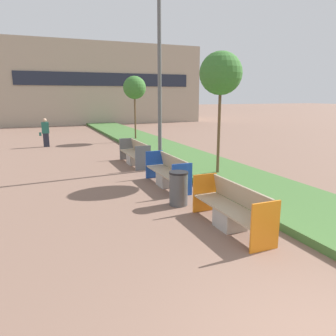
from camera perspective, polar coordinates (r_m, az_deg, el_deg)
The scene contains 10 objects.
planter_grass_strip at distance 15.41m, azimuth 1.22°, elevation 2.43°, with size 2.80×120.00×0.18m.
building_backdrop at distance 36.78m, azimuth -11.84°, elevation 13.98°, with size 19.59×8.46×7.75m.
bench_orange_frame at distance 7.19m, azimuth 11.05°, elevation -7.39°, with size 0.65×2.33×0.94m.
bench_blue_frame at distance 10.27m, azimuth -0.01°, elevation -1.09°, with size 0.65×2.33×0.94m.
bench_grey_frame at distance 13.61m, azimuth -5.75°, elevation 2.24°, with size 0.65×2.43×0.94m.
litter_bin at distance 8.48m, azimuth 1.86°, elevation -3.56°, with size 0.49×0.49×0.89m.
street_lamp_post at distance 12.40m, azimuth -1.49°, elevation 17.30°, with size 0.24×0.44×6.89m.
sapling_tree_near at distance 11.25m, azimuth 9.18°, elevation 15.88°, with size 1.41×1.41×4.21m.
sapling_tree_far at distance 20.38m, azimuth -5.85°, elevation 13.71°, with size 1.37×1.37×3.94m.
pedestrian_walking at distance 19.35m, azimuth -20.57°, elevation 5.80°, with size 0.53×0.24×1.57m.
Camera 1 is at (-2.83, -1.92, 2.80)m, focal length 35.00 mm.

